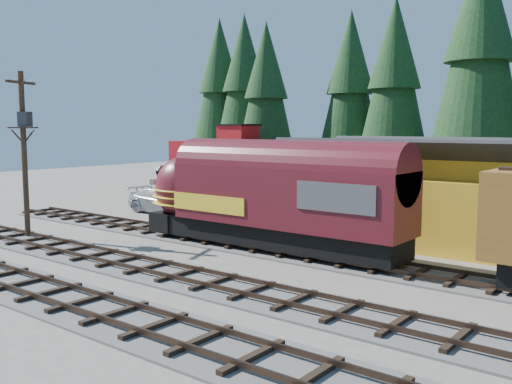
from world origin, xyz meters
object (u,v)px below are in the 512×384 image
Objects in this scene: pickup_truck_b at (164,201)px; depot at (415,183)px; caboose at (229,165)px; locomotive at (260,201)px; pickup_truck_a at (251,213)px; utility_pole at (24,144)px.

depot is at bearing -80.57° from pickup_truck_b.
caboose is (-19.01, 7.50, -0.21)m from depot.
locomotive is 5.67m from pickup_truck_a.
locomotive is 19.88m from caboose.
depot is 0.88× the size of locomotive.
pickup_truck_a is 1.11× the size of pickup_truck_b.
depot is 2.16× the size of pickup_truck_b.
caboose is 9.46m from pickup_truck_b.
utility_pole is 11.02m from pickup_truck_b.
utility_pole is 1.33× the size of pickup_truck_a.
pickup_truck_b is at bearing 72.72° from utility_pole.
pickup_truck_a reaches higher than pickup_truck_b.
pickup_truck_b is at bearing -174.81° from depot.
depot is 1.96× the size of pickup_truck_a.
caboose is at bearing 32.96° from pickup_truck_a.
caboose is 19.55m from utility_pole.
caboose reaches higher than pickup_truck_b.
pickup_truck_b is (-8.33, 0.96, -0.05)m from pickup_truck_a.
pickup_truck_a is (10.34, -10.00, -1.84)m from caboose.
caboose is at bearing 158.47° from depot.
utility_pole is 1.47× the size of pickup_truck_b.
caboose reaches higher than locomotive.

